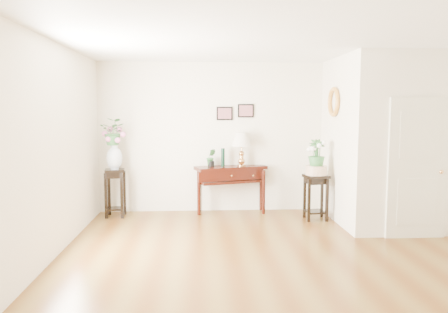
{
  "coord_description": "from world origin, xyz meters",
  "views": [
    {
      "loc": [
        -1.13,
        -5.45,
        1.9
      ],
      "look_at": [
        -0.74,
        1.3,
        1.19
      ],
      "focal_mm": 35.0,
      "sensor_mm": 36.0,
      "label": 1
    }
  ],
  "objects": [
    {
      "name": "plant_stand_b",
      "position": [
        0.9,
        1.95,
        0.4
      ],
      "size": [
        0.43,
        0.43,
        0.79
      ],
      "primitive_type": "cube",
      "rotation": [
        0.0,
        0.0,
        0.18
      ],
      "color": "black",
      "rests_on": "floor"
    },
    {
      "name": "wall_front",
      "position": [
        0.0,
        -2.75,
        1.4
      ],
      "size": [
        6.0,
        0.02,
        2.8
      ],
      "primitive_type": "cube",
      "color": "white",
      "rests_on": "ground"
    },
    {
      "name": "ceiling",
      "position": [
        0.0,
        0.0,
        2.8
      ],
      "size": [
        6.0,
        5.5,
        0.02
      ],
      "primitive_type": "cube",
      "color": "white",
      "rests_on": "ground"
    },
    {
      "name": "art_print_right",
      "position": [
        -0.25,
        2.73,
        1.9
      ],
      "size": [
        0.3,
        0.02,
        0.25
      ],
      "primitive_type": "cube",
      "color": "black",
      "rests_on": "wall_back"
    },
    {
      "name": "partition",
      "position": [
        2.1,
        1.77,
        1.4
      ],
      "size": [
        1.8,
        1.95,
        2.8
      ],
      "primitive_type": "cube",
      "color": "white",
      "rests_on": "floor"
    },
    {
      "name": "wall_left",
      "position": [
        -3.0,
        0.0,
        1.4
      ],
      "size": [
        0.02,
        5.5,
        2.8
      ],
      "primitive_type": "cube",
      "color": "white",
      "rests_on": "ground"
    },
    {
      "name": "console_table",
      "position": [
        -0.54,
        2.57,
        0.44
      ],
      "size": [
        1.38,
        0.8,
        0.87
      ],
      "primitive_type": "cube",
      "rotation": [
        0.0,
        0.0,
        0.3
      ],
      "color": "black",
      "rests_on": "floor"
    },
    {
      "name": "lily_arrangement",
      "position": [
        -2.64,
        2.36,
        1.5
      ],
      "size": [
        0.5,
        0.46,
        0.48
      ],
      "primitive_type": "imported",
      "rotation": [
        0.0,
        0.0,
        -0.21
      ],
      "color": "#316B32",
      "rests_on": "porcelain_vase"
    },
    {
      "name": "narcissus",
      "position": [
        0.9,
        1.95,
        1.16
      ],
      "size": [
        0.32,
        0.32,
        0.5
      ],
      "primitive_type": "imported",
      "rotation": [
        0.0,
        0.0,
        -0.15
      ],
      "color": "#316B32",
      "rests_on": "ceramic_bowl"
    },
    {
      "name": "plant_stand_a",
      "position": [
        -2.64,
        2.36,
        0.43
      ],
      "size": [
        0.38,
        0.38,
        0.86
      ],
      "primitive_type": "cube",
      "rotation": [
        0.0,
        0.0,
        0.15
      ],
      "color": "black",
      "rests_on": "floor"
    },
    {
      "name": "floor",
      "position": [
        0.0,
        0.0,
        0.0
      ],
      "size": [
        6.0,
        5.5,
        0.02
      ],
      "primitive_type": "cube",
      "color": "brown",
      "rests_on": "ground"
    },
    {
      "name": "ceramic_bowl",
      "position": [
        0.9,
        1.95,
        0.87
      ],
      "size": [
        0.38,
        0.38,
        0.16
      ],
      "primitive_type": "cylinder",
      "rotation": [
        0.0,
        0.0,
        -0.05
      ],
      "color": "beige",
      "rests_on": "plant_stand_b"
    },
    {
      "name": "wall_ornament",
      "position": [
        1.16,
        1.9,
        2.05
      ],
      "size": [
        0.07,
        0.51,
        0.51
      ],
      "primitive_type": "torus",
      "rotation": [
        0.0,
        1.57,
        0.0
      ],
      "color": "orange",
      "rests_on": "partition"
    },
    {
      "name": "potted_plant",
      "position": [
        -0.91,
        2.57,
        1.03
      ],
      "size": [
        0.18,
        0.15,
        0.31
      ],
      "primitive_type": "imported",
      "rotation": [
        0.0,
        0.0,
        0.09
      ],
      "color": "#316B32",
      "rests_on": "console_table"
    },
    {
      "name": "door",
      "position": [
        2.1,
        0.78,
        1.05
      ],
      "size": [
        0.9,
        0.05,
        2.1
      ],
      "primitive_type": "cube",
      "color": "beige",
      "rests_on": "floor"
    },
    {
      "name": "green_vase",
      "position": [
        -0.69,
        2.57,
        1.04
      ],
      "size": [
        0.09,
        0.09,
        0.34
      ],
      "primitive_type": "cylinder",
      "rotation": [
        0.0,
        0.0,
        0.41
      ],
      "color": "black",
      "rests_on": "console_table"
    },
    {
      "name": "porcelain_vase",
      "position": [
        -2.64,
        2.36,
        1.09
      ],
      "size": [
        0.33,
        0.33,
        0.48
      ],
      "primitive_type": null,
      "rotation": [
        0.0,
        0.0,
        0.21
      ],
      "color": "silver",
      "rests_on": "plant_stand_a"
    },
    {
      "name": "wall_back",
      "position": [
        0.0,
        2.75,
        1.4
      ],
      "size": [
        6.0,
        0.02,
        2.8
      ],
      "primitive_type": "cube",
      "color": "white",
      "rests_on": "ground"
    },
    {
      "name": "table_lamp",
      "position": [
        -0.34,
        2.57,
        1.22
      ],
      "size": [
        0.43,
        0.43,
        0.63
      ],
      "primitive_type": "cube",
      "rotation": [
        0.0,
        0.0,
        -0.23
      ],
      "color": "tan",
      "rests_on": "console_table"
    },
    {
      "name": "art_print_left",
      "position": [
        -0.65,
        2.73,
        1.85
      ],
      "size": [
        0.3,
        0.02,
        0.25
      ],
      "primitive_type": "cube",
      "color": "black",
      "rests_on": "wall_back"
    }
  ]
}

